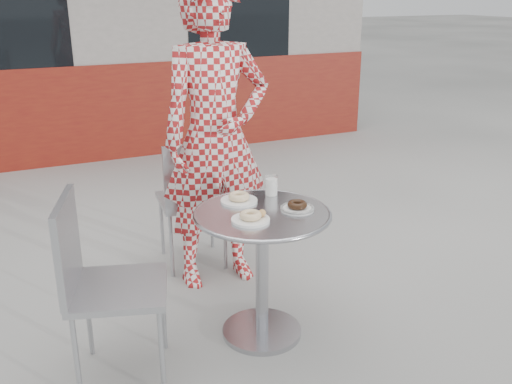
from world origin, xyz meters
name	(u,v)px	position (x,y,z in m)	size (l,w,h in m)	color
ground	(266,328)	(0.00, 0.00, 0.00)	(60.00, 60.00, 0.00)	#A6A49E
storefront	(80,8)	(0.00, 5.56, 1.49)	(6.02, 4.55, 3.00)	gray
bistro_table	(262,243)	(-0.04, -0.03, 0.52)	(0.69, 0.69, 0.69)	silver
chair_far	(193,225)	(-0.09, 0.92, 0.26)	(0.45, 0.45, 0.86)	#A2A4A9
chair_left	(119,323)	(-0.78, -0.06, 0.27)	(0.53, 0.53, 0.89)	#A2A4A9
seated_person	(216,138)	(-0.02, 0.66, 0.90)	(0.66, 0.43, 1.81)	maroon
plate_far	(239,199)	(-0.09, 0.15, 0.71)	(0.19, 0.19, 0.05)	white
plate_near	(251,217)	(-0.14, -0.11, 0.71)	(0.18, 0.18, 0.05)	white
plate_checker	(297,207)	(0.13, -0.07, 0.71)	(0.17, 0.17, 0.04)	white
milk_cup	(271,186)	(0.11, 0.17, 0.74)	(0.07, 0.07, 0.11)	white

